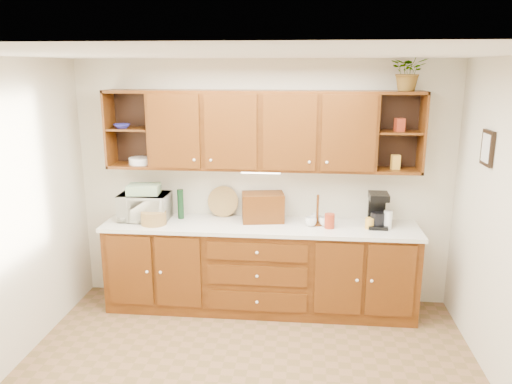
% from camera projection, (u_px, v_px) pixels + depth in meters
% --- Properties ---
extents(ceiling, '(4.00, 4.00, 0.00)m').
position_uv_depth(ceiling, '(241.00, 54.00, 3.34)').
color(ceiling, white).
rests_on(ceiling, back_wall).
extents(back_wall, '(4.00, 0.00, 4.00)m').
position_uv_depth(back_wall, '(263.00, 183.00, 5.35)').
color(back_wall, beige).
rests_on(back_wall, floor).
extents(base_cabinets, '(3.20, 0.60, 0.90)m').
position_uv_depth(base_cabinets, '(260.00, 268.00, 5.27)').
color(base_cabinets, '#3D1D07').
rests_on(base_cabinets, floor).
extents(countertop, '(3.24, 0.64, 0.04)m').
position_uv_depth(countertop, '(260.00, 226.00, 5.14)').
color(countertop, silver).
rests_on(countertop, base_cabinets).
extents(upper_cabinets, '(3.20, 0.33, 0.80)m').
position_uv_depth(upper_cabinets, '(262.00, 130.00, 5.05)').
color(upper_cabinets, '#3D1D07').
rests_on(upper_cabinets, back_wall).
extents(undercabinet_light, '(0.40, 0.05, 0.02)m').
position_uv_depth(undercabinet_light, '(261.00, 172.00, 5.10)').
color(undercabinet_light, white).
rests_on(undercabinet_light, upper_cabinets).
extents(framed_picture, '(0.03, 0.24, 0.30)m').
position_uv_depth(framed_picture, '(488.00, 148.00, 4.21)').
color(framed_picture, black).
rests_on(framed_picture, right_wall).
extents(wicker_basket, '(0.31, 0.31, 0.14)m').
position_uv_depth(wicker_basket, '(154.00, 218.00, 5.12)').
color(wicker_basket, olive).
rests_on(wicker_basket, countertop).
extents(microwave, '(0.52, 0.35, 0.28)m').
position_uv_depth(microwave, '(145.00, 207.00, 5.26)').
color(microwave, beige).
rests_on(microwave, countertop).
extents(towel_stack, '(0.35, 0.27, 0.10)m').
position_uv_depth(towel_stack, '(144.00, 189.00, 5.21)').
color(towel_stack, '#C4CA5F').
rests_on(towel_stack, microwave).
extents(wine_bottle, '(0.07, 0.07, 0.32)m').
position_uv_depth(wine_bottle, '(181.00, 204.00, 5.30)').
color(wine_bottle, black).
rests_on(wine_bottle, countertop).
extents(woven_tray, '(0.33, 0.09, 0.33)m').
position_uv_depth(woven_tray, '(223.00, 215.00, 5.42)').
color(woven_tray, olive).
rests_on(woven_tray, countertop).
extents(bread_box, '(0.47, 0.34, 0.30)m').
position_uv_depth(bread_box, '(263.00, 207.00, 5.21)').
color(bread_box, '#3D1D07').
rests_on(bread_box, countertop).
extents(mug_tree, '(0.30, 0.29, 0.32)m').
position_uv_depth(mug_tree, '(317.00, 220.00, 5.11)').
color(mug_tree, '#3D1D07').
rests_on(mug_tree, countertop).
extents(canister_red, '(0.12, 0.12, 0.15)m').
position_uv_depth(canister_red, '(330.00, 221.00, 5.00)').
color(canister_red, '#9B2F16').
rests_on(canister_red, countertop).
extents(canister_white, '(0.10, 0.10, 0.19)m').
position_uv_depth(canister_white, '(388.00, 220.00, 4.98)').
color(canister_white, white).
rests_on(canister_white, countertop).
extents(canister_yellow, '(0.11, 0.11, 0.11)m').
position_uv_depth(canister_yellow, '(369.00, 223.00, 4.99)').
color(canister_yellow, gold).
rests_on(canister_yellow, countertop).
extents(coffee_maker, '(0.19, 0.25, 0.35)m').
position_uv_depth(coffee_maker, '(378.00, 210.00, 5.03)').
color(coffee_maker, black).
rests_on(coffee_maker, countertop).
extents(bowl_stack, '(0.23, 0.23, 0.04)m').
position_uv_depth(bowl_stack, '(122.00, 126.00, 5.15)').
color(bowl_stack, '#2A2A9B').
rests_on(bowl_stack, upper_cabinets).
extents(plate_stack, '(0.28, 0.28, 0.07)m').
position_uv_depth(plate_stack, '(141.00, 161.00, 5.25)').
color(plate_stack, white).
rests_on(plate_stack, upper_cabinets).
extents(pantry_box_yellow, '(0.09, 0.08, 0.14)m').
position_uv_depth(pantry_box_yellow, '(396.00, 162.00, 4.98)').
color(pantry_box_yellow, gold).
rests_on(pantry_box_yellow, upper_cabinets).
extents(pantry_box_red, '(0.10, 0.09, 0.13)m').
position_uv_depth(pantry_box_red, '(400.00, 125.00, 4.88)').
color(pantry_box_red, '#9B2F16').
rests_on(pantry_box_red, upper_cabinets).
extents(potted_plant, '(0.39, 0.35, 0.37)m').
position_uv_depth(potted_plant, '(409.00, 71.00, 4.72)').
color(potted_plant, '#999999').
rests_on(potted_plant, upper_cabinets).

